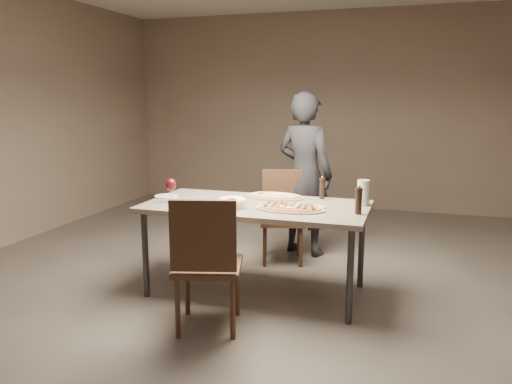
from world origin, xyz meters
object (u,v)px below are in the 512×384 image
(dining_table, at_px, (256,211))
(bread_basket, at_px, (232,202))
(chair_far, at_px, (282,210))
(pepper_mill_left, at_px, (359,200))
(diner, at_px, (305,174))
(zucchini_pizza, at_px, (290,208))
(chair_near, at_px, (206,258))
(ham_pizza, at_px, (274,196))
(carafe, at_px, (363,193))

(dining_table, height_order, bread_basket, bread_basket)
(chair_far, bearing_deg, pepper_mill_left, 114.06)
(bread_basket, relative_size, pepper_mill_left, 1.00)
(diner, bearing_deg, zucchini_pizza, 115.23)
(bread_basket, bearing_deg, chair_near, -86.42)
(pepper_mill_left, distance_m, diner, 1.43)
(dining_table, xyz_separation_m, bread_basket, (-0.14, -0.19, 0.10))
(dining_table, xyz_separation_m, ham_pizza, (0.08, 0.28, 0.07))
(zucchini_pizza, height_order, pepper_mill_left, pepper_mill_left)
(chair_far, bearing_deg, dining_table, 74.95)
(diner, bearing_deg, bread_basket, 96.16)
(zucchini_pizza, relative_size, chair_near, 0.57)
(carafe, xyz_separation_m, chair_near, (-0.93, -1.03, -0.31))
(zucchini_pizza, distance_m, bread_basket, 0.45)
(ham_pizza, bearing_deg, carafe, -12.81)
(dining_table, distance_m, diner, 1.18)
(zucchini_pizza, distance_m, carafe, 0.63)
(carafe, relative_size, diner, 0.12)
(zucchini_pizza, height_order, carafe, carafe)
(ham_pizza, distance_m, chair_near, 1.12)
(ham_pizza, height_order, bread_basket, bread_basket)
(chair_far, bearing_deg, bread_basket, 67.75)
(diner, bearing_deg, dining_table, 100.72)
(ham_pizza, distance_m, bread_basket, 0.52)
(dining_table, height_order, chair_near, chair_near)
(bread_basket, bearing_deg, zucchini_pizza, 8.73)
(carafe, height_order, chair_near, chair_near)
(dining_table, bearing_deg, chair_near, -96.90)
(dining_table, xyz_separation_m, carafe, (0.83, 0.23, 0.16))
(dining_table, height_order, chair_far, chair_far)
(chair_near, bearing_deg, ham_pizza, 65.30)
(pepper_mill_left, height_order, diner, diner)
(chair_far, bearing_deg, chair_near, 71.24)
(dining_table, bearing_deg, chair_far, 90.98)
(dining_table, bearing_deg, zucchini_pizza, -21.34)
(ham_pizza, xyz_separation_m, chair_far, (-0.09, 0.63, -0.27))
(pepper_mill_left, bearing_deg, zucchini_pizza, -177.38)
(chair_near, height_order, diner, diner)
(zucchini_pizza, bearing_deg, diner, 101.53)
(dining_table, relative_size, bread_basket, 8.23)
(carafe, distance_m, chair_near, 1.42)
(chair_near, bearing_deg, chair_far, 71.68)
(chair_near, bearing_deg, diner, 67.29)
(carafe, xyz_separation_m, chair_far, (-0.85, 0.68, -0.35))
(dining_table, bearing_deg, bread_basket, -125.38)
(ham_pizza, xyz_separation_m, pepper_mill_left, (0.75, -0.38, 0.09))
(zucchini_pizza, bearing_deg, dining_table, 162.96)
(pepper_mill_left, bearing_deg, diner, 118.41)
(bread_basket, distance_m, carafe, 1.05)
(chair_far, bearing_deg, ham_pizza, 82.31)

